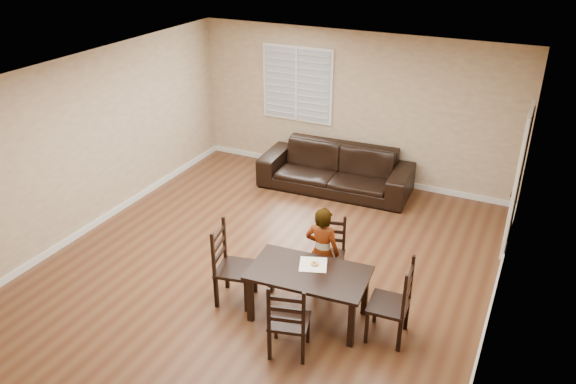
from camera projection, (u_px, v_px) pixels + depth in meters
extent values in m
plane|color=brown|center=(264.00, 269.00, 7.85)|extent=(7.00, 7.00, 0.00)
cube|color=#CDB78A|center=(354.00, 107.00, 10.07)|extent=(6.00, 0.04, 2.70)
cube|color=#CDB78A|center=(53.00, 354.00, 4.43)|extent=(6.00, 0.04, 2.70)
cube|color=#CDB78A|center=(86.00, 145.00, 8.42)|extent=(0.04, 7.00, 2.70)
cube|color=#CDB78A|center=(505.00, 234.00, 6.09)|extent=(0.04, 7.00, 2.70)
cube|color=white|center=(259.00, 80.00, 6.65)|extent=(6.00, 7.00, 0.04)
cube|color=white|center=(297.00, 84.00, 10.33)|extent=(1.40, 0.08, 1.40)
cube|color=white|center=(518.00, 182.00, 8.02)|extent=(0.06, 0.94, 2.05)
cylinder|color=#332114|center=(512.00, 195.00, 7.82)|extent=(0.06, 0.06, 0.02)
cube|color=white|center=(350.00, 173.00, 10.64)|extent=(6.00, 0.03, 0.10)
cube|color=white|center=(99.00, 221.00, 8.99)|extent=(0.03, 7.00, 0.10)
cube|color=white|center=(485.00, 328.00, 6.67)|extent=(0.03, 7.00, 0.10)
cube|color=black|center=(309.00, 273.00, 6.66)|extent=(1.47, 0.90, 0.04)
cube|color=black|center=(250.00, 299.00, 6.74)|extent=(0.08, 0.08, 0.62)
cube|color=black|center=(351.00, 324.00, 6.34)|extent=(0.08, 0.08, 0.62)
cube|color=black|center=(271.00, 271.00, 7.27)|extent=(0.08, 0.08, 0.62)
cube|color=black|center=(365.00, 292.00, 6.87)|extent=(0.08, 0.08, 0.62)
cube|color=black|center=(328.00, 256.00, 7.43)|extent=(0.50, 0.48, 0.04)
cube|color=black|center=(330.00, 245.00, 7.56)|extent=(0.41, 0.14, 0.92)
cube|color=black|center=(313.00, 275.00, 7.41)|extent=(0.04, 0.04, 0.38)
cube|color=black|center=(340.00, 278.00, 7.35)|extent=(0.04, 0.04, 0.38)
cube|color=black|center=(317.00, 261.00, 7.70)|extent=(0.04, 0.04, 0.38)
cube|color=black|center=(343.00, 264.00, 7.64)|extent=(0.04, 0.04, 0.38)
cube|color=black|center=(289.00, 321.00, 6.22)|extent=(0.52, 0.50, 0.04)
cube|color=black|center=(286.00, 327.00, 6.03)|extent=(0.43, 0.15, 0.97)
cube|color=black|center=(308.00, 328.00, 6.44)|extent=(0.05, 0.05, 0.40)
cube|color=black|center=(276.00, 324.00, 6.50)|extent=(0.05, 0.05, 0.40)
cube|color=black|center=(303.00, 349.00, 6.13)|extent=(0.05, 0.05, 0.40)
cube|color=black|center=(270.00, 345.00, 6.20)|extent=(0.05, 0.05, 0.40)
cube|color=black|center=(236.00, 269.00, 7.05)|extent=(0.55, 0.57, 0.04)
cube|color=black|center=(220.00, 262.00, 7.06)|extent=(0.15, 0.48, 1.07)
cube|color=black|center=(246.00, 297.00, 6.94)|extent=(0.05, 0.05, 0.44)
cube|color=black|center=(256.00, 277.00, 7.31)|extent=(0.05, 0.05, 0.44)
cube|color=black|center=(217.00, 292.00, 7.02)|extent=(0.05, 0.05, 0.44)
cube|color=black|center=(227.00, 274.00, 7.38)|extent=(0.05, 0.05, 0.44)
cube|color=black|center=(388.00, 305.00, 6.43)|extent=(0.47, 0.50, 0.04)
cube|color=black|center=(406.00, 304.00, 6.33)|extent=(0.07, 0.47, 1.04)
cube|color=black|center=(375.00, 307.00, 6.77)|extent=(0.04, 0.04, 0.43)
cube|color=black|center=(367.00, 328.00, 6.43)|extent=(0.04, 0.04, 0.43)
cube|color=black|center=(406.00, 314.00, 6.64)|extent=(0.04, 0.04, 0.43)
cube|color=black|center=(399.00, 336.00, 6.30)|extent=(0.04, 0.04, 0.43)
imported|color=gray|center=(322.00, 252.00, 7.09)|extent=(0.46, 0.31, 1.26)
cube|color=white|center=(313.00, 264.00, 6.78)|extent=(0.42, 0.42, 0.00)
torus|color=#DB9D4E|center=(315.00, 264.00, 6.77)|extent=(0.10, 0.10, 0.03)
torus|color=silver|center=(315.00, 263.00, 6.76)|extent=(0.09, 0.09, 0.02)
imported|color=black|center=(335.00, 169.00, 9.99)|extent=(2.71, 1.18, 0.78)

